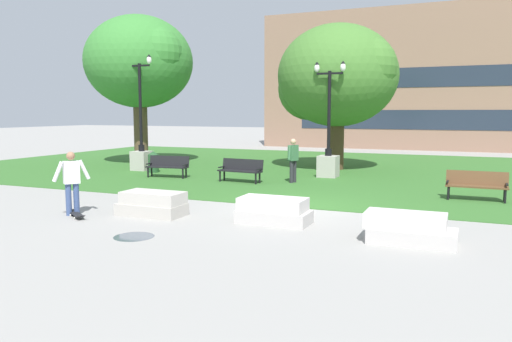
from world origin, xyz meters
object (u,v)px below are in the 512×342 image
park_bench_far_left (477,184)px  lamp_post_center (141,147)px  person_skateboarder (72,180)px  skateboard (77,214)px  person_bystander_near_lawn (293,158)px  park_bench_near_right (241,169)px  trash_bin (153,162)px  park_bench_near_left (168,165)px  concrete_block_center (152,204)px  concrete_block_right (409,229)px  lamp_post_right (328,154)px  concrete_block_left (273,211)px

park_bench_far_left → lamp_post_center: 14.70m
person_skateboarder → skateboard: 0.94m
lamp_post_center → person_bystander_near_lawn: size_ratio=3.13×
skateboard → park_bench_near_right: bearing=80.5°
trash_bin → person_bystander_near_lawn: bearing=-5.7°
lamp_post_center → skateboard: bearing=-63.4°
park_bench_near_left → park_bench_near_right: same height
person_bystander_near_lawn → trash_bin: bearing=174.3°
concrete_block_center → person_bystander_near_lawn: person_bystander_near_lawn is taller
skateboard → concrete_block_right: bearing=4.9°
skateboard → park_bench_near_right: park_bench_near_right is taller
concrete_block_center → lamp_post_right: bearing=76.2°
park_bench_near_right → trash_bin: bearing=164.8°
park_bench_near_left → park_bench_near_right: (3.43, -0.11, 0.00)m
lamp_post_right → lamp_post_center: lamp_post_center is taller
park_bench_far_left → lamp_post_right: (-5.70, 3.68, 0.47)m
concrete_block_left → person_bystander_near_lawn: size_ratio=1.05×
skateboard → lamp_post_center: bearing=116.6°
concrete_block_center → person_skateboarder: person_skateboarder is taller
skateboard → person_bystander_near_lawn: person_bystander_near_lawn is taller
person_skateboarder → person_bystander_near_lawn: 8.81m
concrete_block_right → park_bench_far_left: 6.23m
concrete_block_right → concrete_block_center: bearing=177.5°
concrete_block_center → skateboard: bearing=-149.4°
person_skateboarder → park_bench_near_left: (-1.87, 7.54, -0.43)m
concrete_block_left → trash_bin: 11.59m
park_bench_near_right → lamp_post_center: (-6.00, 1.84, 0.56)m
lamp_post_right → lamp_post_center: (-8.75, -1.02, 0.09)m
skateboard → park_bench_far_left: (9.72, 6.78, 0.45)m
concrete_block_left → skateboard: (-5.02, -1.38, -0.22)m
concrete_block_center → park_bench_far_left: bearing=35.7°
skateboard → trash_bin: (-3.74, 8.96, 0.42)m
skateboard → person_bystander_near_lawn: (3.20, 8.27, 0.90)m
concrete_block_left → park_bench_near_right: (-3.75, 6.22, 0.23)m
park_bench_near_right → park_bench_far_left: 8.49m
park_bench_near_left → lamp_post_right: bearing=24.0°
park_bench_far_left → lamp_post_right: lamp_post_right is taller
concrete_block_left → park_bench_far_left: 7.16m
concrete_block_right → lamp_post_center: (-13.06, 8.73, 0.79)m
person_bystander_near_lawn → park_bench_near_right: bearing=-161.0°
person_skateboarder → lamp_post_right: lamp_post_right is taller
lamp_post_right → lamp_post_center: 8.81m
skateboard → trash_bin: bearing=112.7°
concrete_block_right → lamp_post_right: bearing=113.9°
park_bench_far_left → skateboard: bearing=-145.1°
concrete_block_center → park_bench_near_right: size_ratio=0.98×
skateboard → park_bench_near_right: (1.27, 7.60, 0.45)m
park_bench_near_right → concrete_block_left: bearing=-58.9°
park_bench_far_left → person_bystander_near_lawn: person_bystander_near_lawn is taller
park_bench_near_right → lamp_post_center: 6.30m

